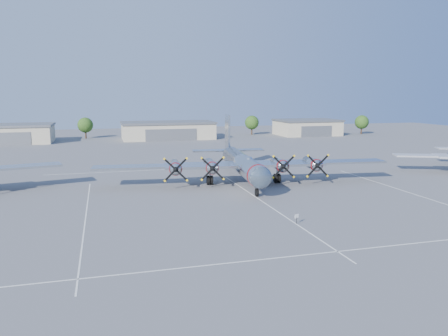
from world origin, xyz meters
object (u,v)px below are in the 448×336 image
object	(u,v)px
tree_far_east	(362,122)
main_bomber_b29	(241,181)
hangar_west	(12,134)
hangar_east	(307,127)
tree_west	(85,125)
hangar_center	(168,130)
info_placard	(297,217)
tree_east	(252,123)

from	to	relation	value
tree_far_east	main_bomber_b29	bearing A→B (deg)	-133.82
hangar_west	hangar_east	bearing A→B (deg)	0.00
hangar_west	tree_west	xyz separation A→B (m)	(20.00, 8.04, 1.51)
hangar_center	info_placard	size ratio (longest dim) A/B	26.09
tree_west	hangar_west	bearing A→B (deg)	-158.11
hangar_center	hangar_east	distance (m)	48.00
tree_far_east	main_bomber_b29	xyz separation A→B (m)	(-66.55, -69.36, -4.22)
tree_east	hangar_east	bearing A→B (deg)	-18.54
tree_west	hangar_east	bearing A→B (deg)	-6.28
hangar_west	tree_east	bearing A→B (deg)	4.60
hangar_east	tree_far_east	world-z (taller)	tree_far_east
hangar_center	info_placard	distance (m)	95.33
hangar_east	info_placard	world-z (taller)	hangar_east
hangar_center	hangar_east	bearing A→B (deg)	0.00
hangar_center	tree_far_east	world-z (taller)	tree_far_east
hangar_west	hangar_east	world-z (taller)	same
tree_west	main_bomber_b29	bearing A→B (deg)	-71.57
hangar_west	tree_far_east	bearing A→B (deg)	-1.00
tree_east	hangar_west	bearing A→B (deg)	-175.40
tree_far_east	info_placard	xyz separation A→B (m)	(-67.98, -93.35, -3.45)
hangar_center	tree_far_east	xyz separation A→B (m)	(68.00, -1.96, 1.51)
hangar_west	tree_far_east	world-z (taller)	tree_far_east
tree_east	info_placard	world-z (taller)	tree_east
hangar_center	hangar_east	xyz separation A→B (m)	(48.00, 0.00, 0.00)
hangar_west	hangar_center	size ratio (longest dim) A/B	0.79
hangar_center	info_placard	world-z (taller)	hangar_center
hangar_west	tree_far_east	size ratio (longest dim) A/B	3.40
info_placard	hangar_west	bearing A→B (deg)	93.04
tree_west	tree_far_east	xyz separation A→B (m)	(93.00, -10.00, 0.00)
tree_west	tree_east	world-z (taller)	same
tree_far_east	tree_west	bearing A→B (deg)	173.86
hangar_west	hangar_east	distance (m)	93.00
tree_west	info_placard	world-z (taller)	tree_west
tree_west	tree_far_east	size ratio (longest dim) A/B	1.00
main_bomber_b29	info_placard	xyz separation A→B (m)	(-1.43, -23.99, 0.77)
hangar_east	tree_far_east	bearing A→B (deg)	-5.61
hangar_east	info_placard	size ratio (longest dim) A/B	18.79
hangar_center	hangar_east	size ratio (longest dim) A/B	1.39
hangar_center	main_bomber_b29	distance (m)	71.39
main_bomber_b29	info_placard	distance (m)	24.04
main_bomber_b29	hangar_center	bearing A→B (deg)	97.52
tree_east	main_bomber_b29	size ratio (longest dim) A/B	0.15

